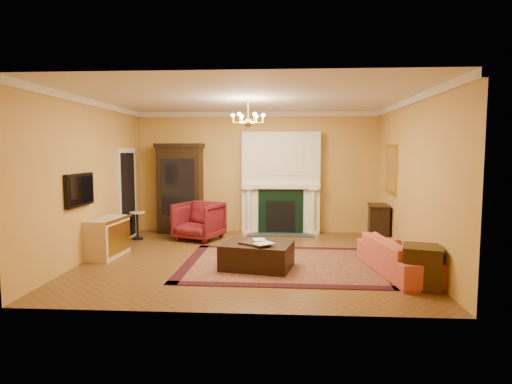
# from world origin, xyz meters

# --- Properties ---
(floor) EXTENTS (6.00, 5.50, 0.02)m
(floor) POSITION_xyz_m (0.00, 0.00, -0.01)
(floor) COLOR brown
(floor) RESTS_ON ground
(ceiling) EXTENTS (6.00, 5.50, 0.02)m
(ceiling) POSITION_xyz_m (0.00, 0.00, 3.01)
(ceiling) COLOR silver
(ceiling) RESTS_ON wall_back
(wall_back) EXTENTS (6.00, 0.02, 3.00)m
(wall_back) POSITION_xyz_m (0.00, 2.76, 1.50)
(wall_back) COLOR gold
(wall_back) RESTS_ON floor
(wall_front) EXTENTS (6.00, 0.02, 3.00)m
(wall_front) POSITION_xyz_m (0.00, -2.76, 1.50)
(wall_front) COLOR gold
(wall_front) RESTS_ON floor
(wall_left) EXTENTS (0.02, 5.50, 3.00)m
(wall_left) POSITION_xyz_m (-3.01, 0.00, 1.50)
(wall_left) COLOR gold
(wall_left) RESTS_ON floor
(wall_right) EXTENTS (0.02, 5.50, 3.00)m
(wall_right) POSITION_xyz_m (3.01, 0.00, 1.50)
(wall_right) COLOR gold
(wall_right) RESTS_ON floor
(fireplace) EXTENTS (1.90, 0.70, 2.50)m
(fireplace) POSITION_xyz_m (0.60, 2.57, 1.19)
(fireplace) COLOR silver
(fireplace) RESTS_ON wall_back
(crown_molding) EXTENTS (6.00, 5.50, 0.12)m
(crown_molding) POSITION_xyz_m (0.00, 0.96, 2.94)
(crown_molding) COLOR silver
(crown_molding) RESTS_ON ceiling
(doorway) EXTENTS (0.08, 1.05, 2.10)m
(doorway) POSITION_xyz_m (-2.95, 1.70, 1.05)
(doorway) COLOR silver
(doorway) RESTS_ON wall_left
(tv_panel) EXTENTS (0.09, 0.95, 0.58)m
(tv_panel) POSITION_xyz_m (-2.95, -0.60, 1.35)
(tv_panel) COLOR black
(tv_panel) RESTS_ON wall_left
(gilt_mirror) EXTENTS (0.06, 0.76, 1.05)m
(gilt_mirror) POSITION_xyz_m (2.97, 1.40, 1.65)
(gilt_mirror) COLOR gold
(gilt_mirror) RESTS_ON wall_right
(chandelier) EXTENTS (0.63, 0.55, 0.53)m
(chandelier) POSITION_xyz_m (-0.00, 0.00, 2.61)
(chandelier) COLOR gold
(chandelier) RESTS_ON ceiling
(oriental_rug) EXTENTS (3.67, 2.78, 0.01)m
(oriental_rug) POSITION_xyz_m (0.68, -0.37, 0.01)
(oriental_rug) COLOR #470F0F
(oriental_rug) RESTS_ON floor
(china_cabinet) EXTENTS (1.08, 0.51, 2.12)m
(china_cabinet) POSITION_xyz_m (-1.89, 2.49, 1.06)
(china_cabinet) COLOR black
(china_cabinet) RESTS_ON floor
(wingback_armchair) EXTENTS (1.18, 1.15, 0.96)m
(wingback_armchair) POSITION_xyz_m (-1.27, 1.67, 0.48)
(wingback_armchair) COLOR maroon
(wingback_armchair) RESTS_ON floor
(pedestal_table) EXTENTS (0.36, 0.36, 0.64)m
(pedestal_table) POSITION_xyz_m (-2.70, 1.63, 0.37)
(pedestal_table) COLOR black
(pedestal_table) RESTS_ON floor
(commode) EXTENTS (0.55, 1.04, 0.75)m
(commode) POSITION_xyz_m (-2.73, -0.00, 0.37)
(commode) COLOR beige
(commode) RESTS_ON floor
(coral_sofa) EXTENTS (0.90, 2.05, 0.78)m
(coral_sofa) POSITION_xyz_m (2.59, -0.84, 0.39)
(coral_sofa) COLOR #B8453A
(coral_sofa) RESTS_ON floor
(end_table) EXTENTS (0.65, 0.65, 0.60)m
(end_table) POSITION_xyz_m (2.72, -1.58, 0.30)
(end_table) COLOR #361F0E
(end_table) RESTS_ON floor
(console_table) EXTENTS (0.52, 0.78, 0.82)m
(console_table) POSITION_xyz_m (2.78, 1.64, 0.41)
(console_table) COLOR black
(console_table) RESTS_ON floor
(leather_ottoman) EXTENTS (1.31, 1.07, 0.43)m
(leather_ottoman) POSITION_xyz_m (0.21, -0.69, 0.23)
(leather_ottoman) COLOR black
(leather_ottoman) RESTS_ON oriental_rug
(ottoman_tray) EXTENTS (0.60, 0.56, 0.03)m
(ottoman_tray) POSITION_xyz_m (0.18, -0.75, 0.46)
(ottoman_tray) COLOR black
(ottoman_tray) RESTS_ON leather_ottoman
(book_a) EXTENTS (0.20, 0.08, 0.27)m
(book_a) POSITION_xyz_m (0.15, -0.65, 0.62)
(book_a) COLOR gray
(book_a) RESTS_ON ottoman_tray
(book_b) EXTENTS (0.16, 0.20, 0.32)m
(book_b) POSITION_xyz_m (0.26, -0.84, 0.64)
(book_b) COLOR gray
(book_b) RESTS_ON ottoman_tray
(topiary_left) EXTENTS (0.17, 0.17, 0.45)m
(topiary_left) POSITION_xyz_m (0.01, 2.53, 1.48)
(topiary_left) COLOR gray
(topiary_left) RESTS_ON fireplace
(topiary_right) EXTENTS (0.16, 0.16, 0.44)m
(topiary_right) POSITION_xyz_m (1.21, 2.53, 1.47)
(topiary_right) COLOR gray
(topiary_right) RESTS_ON fireplace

